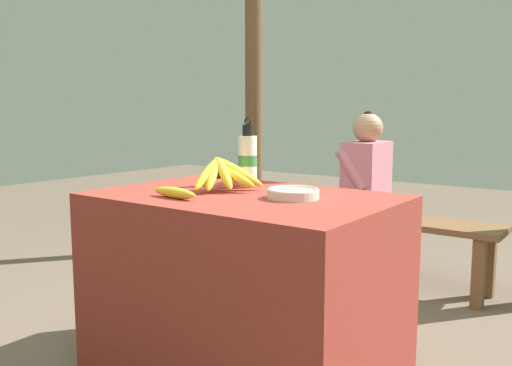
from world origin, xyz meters
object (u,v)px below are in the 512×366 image
Objects in this scene: banana_bunch_green at (310,196)px; banana_bunch_ripe at (226,173)px; loose_banana_front at (175,193)px; wooden_bench at (365,224)px; serving_bowl at (293,193)px; support_post_near at (254,83)px; seated_vendor at (359,184)px; water_bottle at (248,159)px.

banana_bunch_ripe is at bearing -72.70° from banana_bunch_green.
loose_banana_front is 1.70m from wooden_bench.
serving_bowl reaches higher than banana_bunch_green.
banana_bunch_green is (-0.43, 1.39, -0.31)m from banana_bunch_ripe.
support_post_near is (-1.08, 1.95, 0.50)m from loose_banana_front.
banana_bunch_ripe is at bearing 177.58° from serving_bowl.
seated_vendor is (-0.04, 1.62, -0.15)m from loose_banana_front.
banana_bunch_ripe is 1.15× the size of banana_bunch_green.
seated_vendor is 0.38m from banana_bunch_green.
banana_bunch_ripe reaches higher than loose_banana_front.
banana_bunch_green is at bearing 118.34° from serving_bowl.
banana_bunch_ripe is 2.07m from support_post_near.
wooden_bench is (-0.03, 1.39, -0.45)m from banana_bunch_ripe.
seated_vendor reaches higher than serving_bowl.
banana_bunch_ripe is at bearing -80.55° from water_bottle.
support_post_near reaches higher than banana_bunch_green.
banana_bunch_ripe is 1.85× the size of serving_bowl.
wooden_bench is 0.64× the size of support_post_near.
seated_vendor is (-0.03, -0.03, 0.25)m from wooden_bench.
loose_banana_front is 2.29m from support_post_near.
water_bottle is 1.32m from banana_bunch_green.
water_bottle reaches higher than banana_bunch_ripe.
wooden_bench is 1.44m from support_post_near.
loose_banana_front is at bearing -89.90° from wooden_bench.
support_post_near is at bearing -20.36° from seated_vendor.
banana_bunch_green is at bearing -179.80° from wooden_bench.
wooden_bench is 1.54× the size of seated_vendor.
wooden_bench is (-0.00, 1.65, -0.40)m from loose_banana_front.
banana_bunch_green is 0.12× the size of support_post_near.
banana_bunch_green is (-0.40, -0.00, 0.14)m from wooden_bench.
wooden_bench is at bearing -15.58° from support_post_near.
seated_vendor reaches higher than wooden_bench.
seated_vendor is at bearing 91.75° from water_bottle.
support_post_near is at bearing 130.11° from serving_bowl.
banana_bunch_ripe is 0.33m from serving_bowl.
support_post_near is (-1.43, 1.70, 0.50)m from serving_bowl.
support_post_near is (-1.08, 1.51, 0.41)m from water_bottle.
wooden_bench is 5.28× the size of banana_bunch_green.
water_bottle is 0.28× the size of seated_vendor.
water_bottle is (-0.03, 0.18, 0.04)m from banana_bunch_ripe.
water_bottle is 1.30m from wooden_bench.
banana_bunch_green is (-0.40, 1.65, -0.26)m from loose_banana_front.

